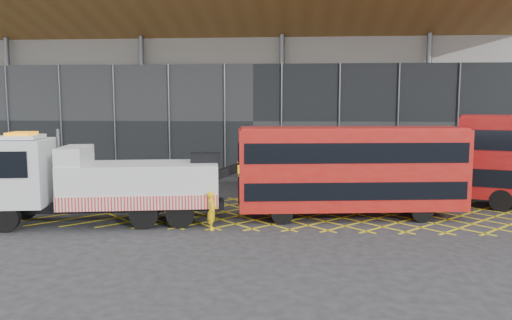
{
  "coord_description": "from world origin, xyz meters",
  "views": [
    {
      "loc": [
        5.05,
        -23.78,
        5.36
      ],
      "look_at": [
        3.0,
        1.5,
        2.4
      ],
      "focal_mm": 35.0,
      "sensor_mm": 36.0,
      "label": 1
    }
  ],
  "objects": [
    {
      "name": "recovery_truck",
      "position": [
        -3.75,
        -2.77,
        1.91
      ],
      "size": [
        11.93,
        4.5,
        4.14
      ],
      "rotation": [
        0.0,
        0.0,
        0.18
      ],
      "color": "black",
      "rests_on": "ground_plane"
    },
    {
      "name": "bus_towed",
      "position": [
        7.56,
        -0.75,
        2.34
      ],
      "size": [
        10.57,
        3.74,
        4.21
      ],
      "rotation": [
        0.0,
        0.0,
        0.13
      ],
      "color": "#AD140F",
      "rests_on": "ground_plane"
    },
    {
      "name": "ground_plane",
      "position": [
        0.0,
        0.0,
        0.0
      ],
      "size": [
        120.0,
        120.0,
        0.0
      ],
      "primitive_type": "plane",
      "color": "#242426"
    },
    {
      "name": "road_markings",
      "position": [
        5.6,
        0.0,
        0.01
      ],
      "size": [
        27.96,
        7.16,
        0.01
      ],
      "color": "yellow",
      "rests_on": "ground_plane"
    },
    {
      "name": "worker",
      "position": [
        1.54,
        -3.43,
        0.81
      ],
      "size": [
        0.45,
        0.63,
        1.62
      ],
      "primitive_type": "imported",
      "rotation": [
        0.0,
        0.0,
        1.68
      ],
      "color": "yellow",
      "rests_on": "ground_plane"
    },
    {
      "name": "construction_building",
      "position": [
        1.92,
        18.4,
        8.98
      ],
      "size": [
        55.0,
        23.97,
        18.0
      ],
      "color": "gray",
      "rests_on": "ground_plane"
    }
  ]
}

